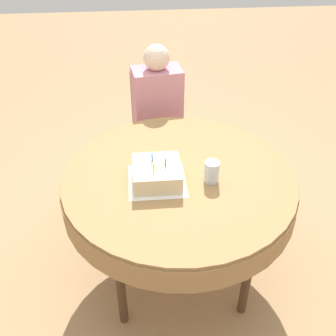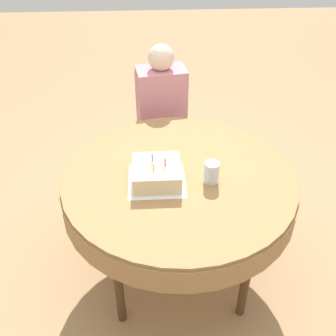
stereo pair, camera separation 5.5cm
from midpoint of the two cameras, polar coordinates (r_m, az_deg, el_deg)
The scene contains 7 objects.
ground_plane at distance 2.65m, azimuth 1.95°, elevation -14.28°, with size 12.00×12.00×0.00m, color #A37F56.
dining_table at distance 2.16m, azimuth 2.32°, elevation -2.89°, with size 1.27×1.27×0.77m.
chair at distance 3.03m, azimuth -0.60°, elevation 5.98°, with size 0.41×0.41×0.93m.
person at distance 2.85m, azimuth -0.29°, elevation 8.43°, with size 0.36×0.34×1.17m.
napkin at distance 2.06m, azimuth -0.86°, elevation -1.87°, with size 0.30×0.30×0.00m.
birthday_cake at distance 2.03m, azimuth -0.87°, elevation -0.75°, with size 0.25×0.25×0.14m.
drinking_glass at distance 2.04m, azimuth 7.11°, elevation -0.67°, with size 0.08×0.08×0.12m.
Camera 2 is at (-0.15, -1.65, 2.07)m, focal length 42.00 mm.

